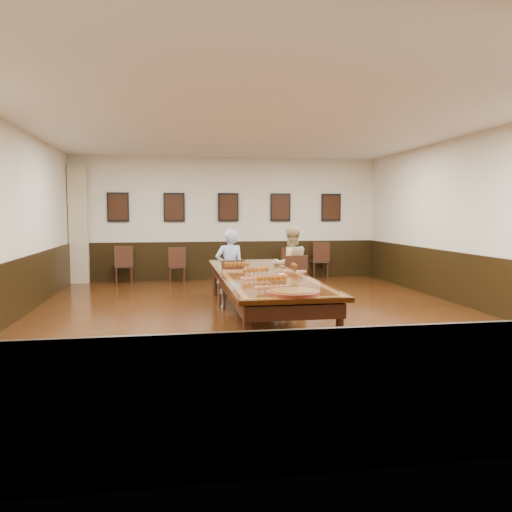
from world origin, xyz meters
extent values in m
cube|color=black|center=(0.00, 0.00, -0.01)|extent=(8.00, 10.00, 0.02)
cube|color=white|center=(0.00, 0.00, 3.21)|extent=(8.00, 10.00, 0.02)
cube|color=beige|center=(0.00, 5.01, 1.60)|extent=(8.00, 0.02, 3.20)
cube|color=beige|center=(0.00, -5.01, 1.60)|extent=(8.00, 0.02, 3.20)
cube|color=beige|center=(-4.01, 0.00, 1.60)|extent=(0.02, 10.00, 3.20)
cube|color=beige|center=(4.01, 0.00, 1.60)|extent=(0.02, 10.00, 3.20)
imported|color=#517ECB|center=(-0.41, 1.02, 0.73)|extent=(0.57, 0.41, 1.45)
imported|color=tan|center=(0.81, 1.27, 0.75)|extent=(0.81, 0.66, 1.50)
cube|color=#D74793|center=(0.60, 0.25, 0.76)|extent=(0.11, 0.15, 0.01)
cube|color=tan|center=(-3.75, 4.82, 1.45)|extent=(0.45, 0.18, 2.90)
cube|color=black|center=(0.00, 4.98, 0.50)|extent=(7.98, 0.04, 1.00)
cube|color=black|center=(0.00, -4.98, 0.50)|extent=(7.98, 0.04, 1.00)
cube|color=black|center=(-3.98, 0.00, 0.50)|extent=(0.04, 9.98, 1.00)
cube|color=black|center=(3.98, 0.00, 0.50)|extent=(0.04, 9.98, 1.00)
cube|color=black|center=(0.00, 0.00, 0.72)|extent=(1.40, 5.00, 0.06)
cube|color=brown|center=(0.00, 0.00, 0.75)|extent=(1.28, 4.88, 0.00)
cube|color=black|center=(0.00, 0.00, 0.75)|extent=(1.10, 4.70, 0.00)
cube|color=black|center=(0.00, 0.00, 0.57)|extent=(1.25, 4.85, 0.18)
cylinder|color=black|center=(-0.58, -2.32, 0.34)|extent=(0.10, 0.10, 0.69)
cylinder|color=black|center=(0.58, -2.32, 0.34)|extent=(0.10, 0.10, 0.69)
cylinder|color=black|center=(-0.58, 2.32, 0.34)|extent=(0.10, 0.10, 0.69)
cylinder|color=black|center=(0.58, 2.32, 0.34)|extent=(0.10, 0.10, 0.69)
cube|color=black|center=(-2.80, 4.94, 1.90)|extent=(0.54, 0.03, 0.74)
cube|color=black|center=(-2.80, 4.92, 1.90)|extent=(0.46, 0.01, 0.64)
cube|color=black|center=(-1.40, 4.94, 1.90)|extent=(0.54, 0.03, 0.74)
cube|color=black|center=(-1.40, 4.92, 1.90)|extent=(0.46, 0.01, 0.64)
cube|color=black|center=(0.00, 4.94, 1.90)|extent=(0.54, 0.03, 0.74)
cube|color=black|center=(0.00, 4.92, 1.90)|extent=(0.46, 0.01, 0.64)
cube|color=black|center=(1.40, 4.94, 1.90)|extent=(0.54, 0.03, 0.74)
cube|color=black|center=(1.40, 4.92, 1.90)|extent=(0.46, 0.01, 0.64)
cube|color=black|center=(2.80, 4.94, 1.90)|extent=(0.54, 0.03, 0.74)
cube|color=black|center=(2.80, 4.92, 1.90)|extent=(0.46, 0.01, 0.64)
cube|color=#A86446|center=(-0.36, 0.31, 0.77)|extent=(0.49, 0.21, 0.03)
cube|color=#A86446|center=(0.60, 0.13, 0.76)|extent=(0.42, 0.30, 0.03)
cube|color=#A86446|center=(-0.18, -0.58, 0.77)|extent=(0.50, 0.30, 0.03)
cube|color=#A86446|center=(-0.13, -1.57, 0.77)|extent=(0.48, 0.24, 0.03)
cylinder|color=red|center=(0.29, -0.30, 0.76)|extent=(0.22, 0.22, 0.02)
cylinder|color=silver|center=(0.29, -0.30, 0.77)|extent=(0.12, 0.12, 0.01)
cylinder|color=#591D11|center=(0.02, -2.15, 0.77)|extent=(0.81, 0.81, 0.04)
cylinder|color=brown|center=(0.02, -2.15, 0.80)|extent=(0.65, 0.65, 0.01)
camera|label=1|loc=(-1.43, -8.11, 1.76)|focal=35.00mm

